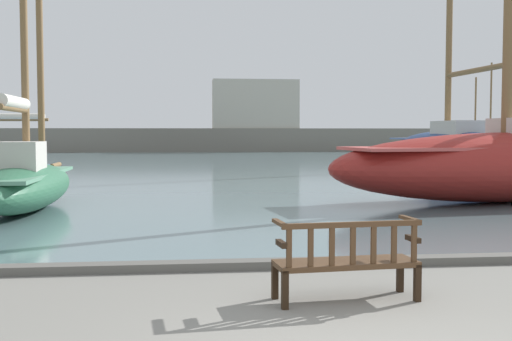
# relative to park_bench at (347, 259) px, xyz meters

# --- Properties ---
(harbor_water) EXTENTS (100.00, 80.00, 0.08)m
(harbor_water) POSITION_rel_park_bench_xyz_m (-0.23, 41.96, -0.43)
(harbor_water) COLOR slate
(harbor_water) RESTS_ON ground
(quay_edge_kerb) EXTENTS (40.00, 0.30, 0.12)m
(quay_edge_kerb) POSITION_rel_park_bench_xyz_m (-0.23, 1.81, -0.41)
(quay_edge_kerb) COLOR #5B5954
(quay_edge_kerb) RESTS_ON ground
(park_bench) EXTENTS (1.64, 0.67, 0.92)m
(park_bench) POSITION_rel_park_bench_xyz_m (0.00, 0.00, 0.00)
(park_bench) COLOR black
(park_bench) RESTS_ON ground
(sailboat_far_port) EXTENTS (2.86, 5.16, 6.55)m
(sailboat_far_port) POSITION_rel_park_bench_xyz_m (19.10, 34.59, 0.30)
(sailboat_far_port) COLOR maroon
(sailboat_far_port) RESTS_ON harbor_water
(sailboat_nearest_starboard) EXTENTS (3.82, 11.32, 13.89)m
(sailboat_nearest_starboard) POSITION_rel_park_bench_xyz_m (11.25, 23.26, 0.75)
(sailboat_nearest_starboard) COLOR navy
(sailboat_nearest_starboard) RESTS_ON harbor_water
(sailboat_distant_harbor) EXTENTS (1.77, 7.53, 8.14)m
(sailboat_distant_harbor) POSITION_rel_park_bench_xyz_m (-5.47, 8.47, 0.33)
(sailboat_distant_harbor) COLOR #2D6647
(sailboat_distant_harbor) RESTS_ON harbor_water
(far_breakwater) EXTENTS (55.73, 2.40, 6.88)m
(far_breakwater) POSITION_rel_park_bench_xyz_m (0.55, 53.65, 1.38)
(far_breakwater) COLOR slate
(far_breakwater) RESTS_ON ground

